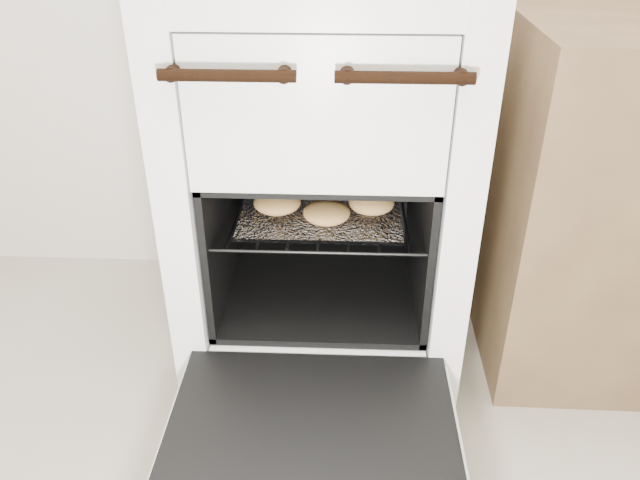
{
  "coord_description": "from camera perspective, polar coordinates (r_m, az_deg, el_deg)",
  "views": [
    {
      "loc": [
        0.16,
        -0.15,
        1.08
      ],
      "look_at": [
        0.11,
        1.02,
        0.4
      ],
      "focal_mm": 35.0,
      "sensor_mm": 36.0,
      "label": 1
    }
  ],
  "objects": [
    {
      "name": "oven_door",
      "position": [
        1.19,
        -0.78,
        -17.48
      ],
      "size": [
        0.54,
        0.42,
        0.04
      ],
      "color": "black",
      "rests_on": "stove"
    },
    {
      "name": "stove",
      "position": [
        1.45,
        0.25,
        4.64
      ],
      "size": [
        0.61,
        0.67,
        0.93
      ],
      "color": "silver",
      "rests_on": "ground"
    },
    {
      "name": "oven_rack",
      "position": [
        1.4,
        0.14,
        3.14
      ],
      "size": [
        0.44,
        0.42,
        0.01
      ],
      "color": "black",
      "rests_on": "stove"
    },
    {
      "name": "foil_sheet",
      "position": [
        1.37,
        0.11,
        2.98
      ],
      "size": [
        0.34,
        0.3,
        0.01
      ],
      "primitive_type": "cube",
      "color": "white",
      "rests_on": "oven_rack"
    },
    {
      "name": "baked_rolls",
      "position": [
        1.33,
        0.42,
        3.21
      ],
      "size": [
        0.33,
        0.17,
        0.04
      ],
      "color": "#DFB259",
      "rests_on": "foil_sheet"
    }
  ]
}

